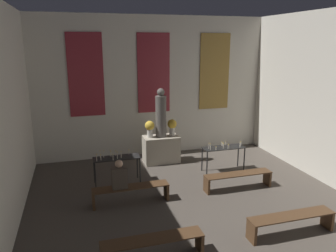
{
  "coord_description": "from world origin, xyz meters",
  "views": [
    {
      "loc": [
        -2.62,
        1.27,
        3.81
      ],
      "look_at": [
        0.0,
        10.25,
        1.41
      ],
      "focal_mm": 35.0,
      "sensor_mm": 36.0,
      "label": 1
    }
  ],
  "objects_px": {
    "altar": "(161,149)",
    "candle_rack_left": "(116,161)",
    "pew_third_right": "(291,220)",
    "flower_vase_right": "(172,126)",
    "candle_rack_right": "(224,150)",
    "pew_back_right": "(238,178)",
    "pew_back_left": "(131,191)",
    "statue": "(161,115)",
    "person_seated": "(119,176)",
    "flower_vase_left": "(150,127)",
    "pew_third_left": "(153,244)"
  },
  "relations": [
    {
      "from": "flower_vase_left",
      "to": "pew_back_right",
      "type": "height_order",
      "value": "flower_vase_left"
    },
    {
      "from": "pew_third_left",
      "to": "pew_back_left",
      "type": "xyz_separation_m",
      "value": [
        0.0,
        2.25,
        0.0
      ]
    },
    {
      "from": "flower_vase_left",
      "to": "pew_back_left",
      "type": "bearing_deg",
      "value": -113.03
    },
    {
      "from": "candle_rack_left",
      "to": "pew_third_right",
      "type": "height_order",
      "value": "candle_rack_left"
    },
    {
      "from": "altar",
      "to": "pew_back_left",
      "type": "xyz_separation_m",
      "value": [
        -1.44,
        -2.52,
        -0.12
      ]
    },
    {
      "from": "candle_rack_left",
      "to": "pew_third_left",
      "type": "distance_m",
      "value": 3.53
    },
    {
      "from": "candle_rack_left",
      "to": "candle_rack_right",
      "type": "bearing_deg",
      "value": -0.05
    },
    {
      "from": "statue",
      "to": "candle_rack_right",
      "type": "bearing_deg",
      "value": -38.4
    },
    {
      "from": "statue",
      "to": "flower_vase_right",
      "type": "distance_m",
      "value": 0.54
    },
    {
      "from": "flower_vase_left",
      "to": "pew_third_left",
      "type": "height_order",
      "value": "flower_vase_left"
    },
    {
      "from": "pew_third_right",
      "to": "pew_back_right",
      "type": "height_order",
      "value": "same"
    },
    {
      "from": "person_seated",
      "to": "candle_rack_right",
      "type": "bearing_deg",
      "value": 20.75
    },
    {
      "from": "pew_third_right",
      "to": "pew_back_left",
      "type": "xyz_separation_m",
      "value": [
        -2.88,
        2.25,
        0.0
      ]
    },
    {
      "from": "flower_vase_left",
      "to": "person_seated",
      "type": "xyz_separation_m",
      "value": [
        -1.34,
        -2.52,
        -0.46
      ]
    },
    {
      "from": "statue",
      "to": "person_seated",
      "type": "height_order",
      "value": "statue"
    },
    {
      "from": "person_seated",
      "to": "statue",
      "type": "bearing_deg",
      "value": 55.97
    },
    {
      "from": "altar",
      "to": "person_seated",
      "type": "relative_size",
      "value": 1.61
    },
    {
      "from": "altar",
      "to": "candle_rack_right",
      "type": "bearing_deg",
      "value": -38.4
    },
    {
      "from": "candle_rack_left",
      "to": "pew_back_right",
      "type": "distance_m",
      "value": 3.32
    },
    {
      "from": "flower_vase_right",
      "to": "pew_third_left",
      "type": "bearing_deg",
      "value": -110.77
    },
    {
      "from": "flower_vase_right",
      "to": "candle_rack_right",
      "type": "bearing_deg",
      "value": -45.83
    },
    {
      "from": "person_seated",
      "to": "pew_third_right",
      "type": "bearing_deg",
      "value": -35.58
    },
    {
      "from": "altar",
      "to": "pew_back_left",
      "type": "bearing_deg",
      "value": -119.74
    },
    {
      "from": "flower_vase_left",
      "to": "flower_vase_right",
      "type": "height_order",
      "value": "same"
    },
    {
      "from": "candle_rack_left",
      "to": "pew_third_right",
      "type": "relative_size",
      "value": 0.69
    },
    {
      "from": "altar",
      "to": "candle_rack_left",
      "type": "relative_size",
      "value": 0.89
    },
    {
      "from": "candle_rack_right",
      "to": "pew_back_right",
      "type": "distance_m",
      "value": 1.31
    },
    {
      "from": "candle_rack_left",
      "to": "pew_back_left",
      "type": "distance_m",
      "value": 1.31
    },
    {
      "from": "pew_third_right",
      "to": "altar",
      "type": "bearing_deg",
      "value": 106.8
    },
    {
      "from": "altar",
      "to": "candle_rack_left",
      "type": "xyz_separation_m",
      "value": [
        -1.61,
        -1.27,
        0.23
      ]
    },
    {
      "from": "altar",
      "to": "pew_third_right",
      "type": "bearing_deg",
      "value": -73.2
    },
    {
      "from": "flower_vase_left",
      "to": "pew_third_right",
      "type": "relative_size",
      "value": 0.29
    },
    {
      "from": "pew_third_left",
      "to": "pew_third_right",
      "type": "xyz_separation_m",
      "value": [
        2.88,
        0.0,
        0.0
      ]
    },
    {
      "from": "candle_rack_left",
      "to": "person_seated",
      "type": "height_order",
      "value": "person_seated"
    },
    {
      "from": "statue",
      "to": "pew_third_left",
      "type": "bearing_deg",
      "value": -106.8
    },
    {
      "from": "candle_rack_right",
      "to": "pew_third_left",
      "type": "height_order",
      "value": "candle_rack_right"
    },
    {
      "from": "candle_rack_right",
      "to": "pew_back_left",
      "type": "relative_size",
      "value": 0.69
    },
    {
      "from": "candle_rack_right",
      "to": "pew_third_right",
      "type": "bearing_deg",
      "value": -92.64
    },
    {
      "from": "flower_vase_left",
      "to": "pew_back_right",
      "type": "relative_size",
      "value": 0.29
    },
    {
      "from": "altar",
      "to": "person_seated",
      "type": "bearing_deg",
      "value": -124.03
    },
    {
      "from": "candle_rack_left",
      "to": "pew_back_right",
      "type": "bearing_deg",
      "value": -22.35
    },
    {
      "from": "pew_back_left",
      "to": "person_seated",
      "type": "xyz_separation_m",
      "value": [
        -0.26,
        0.0,
        0.42
      ]
    },
    {
      "from": "pew_back_right",
      "to": "statue",
      "type": "bearing_deg",
      "value": 119.74
    },
    {
      "from": "pew_back_right",
      "to": "person_seated",
      "type": "relative_size",
      "value": 2.64
    },
    {
      "from": "flower_vase_right",
      "to": "candle_rack_left",
      "type": "xyz_separation_m",
      "value": [
        -1.98,
        -1.27,
        -0.54
      ]
    },
    {
      "from": "pew_third_left",
      "to": "pew_back_right",
      "type": "relative_size",
      "value": 1.0
    },
    {
      "from": "altar",
      "to": "statue",
      "type": "distance_m",
      "value": 1.16
    },
    {
      "from": "pew_back_right",
      "to": "pew_back_left",
      "type": "bearing_deg",
      "value": 180.0
    },
    {
      "from": "altar",
      "to": "candle_rack_left",
      "type": "bearing_deg",
      "value": -141.82
    },
    {
      "from": "candle_rack_left",
      "to": "person_seated",
      "type": "relative_size",
      "value": 1.81
    }
  ]
}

